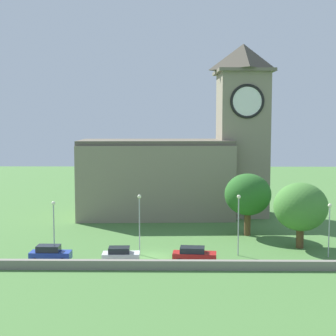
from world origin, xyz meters
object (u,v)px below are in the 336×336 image
streetlamp_central (139,215)px  car_red (194,254)px  streetlamp_east_end (329,221)px  church (183,163)px  tree_by_tower (301,207)px  car_blue (50,254)px  car_white (121,255)px  streetlamp_east_mid (239,215)px  tree_churchyard (248,195)px  streetlamp_west_mid (54,219)px

streetlamp_central → car_red: bearing=-25.2°
streetlamp_east_end → church: bearing=122.7°
tree_by_tower → car_blue: bearing=-167.1°
car_white → car_blue: bearing=179.7°
car_blue → car_white: size_ratio=1.08×
car_white → church: bearing=75.5°
church → car_blue: (-14.92, -27.69, -7.73)m
streetlamp_central → streetlamp_east_mid: (11.34, -0.14, 0.01)m
church → tree_churchyard: 17.13m
church → tree_by_tower: (13.98, -21.08, -3.64)m
car_blue → car_white: bearing=-0.3°
church → streetlamp_west_mid: 29.41m
car_blue → tree_churchyard: size_ratio=0.53×
streetlamp_east_mid → streetlamp_east_end: 10.21m
church → tree_churchyard: size_ratio=3.71×
streetlamp_east_mid → tree_churchyard: 10.51m
car_blue → streetlamp_east_mid: bearing=8.2°
streetlamp_east_end → tree_by_tower: size_ratio=0.77×
car_blue → tree_churchyard: tree_churchyard is taller
streetlamp_west_mid → streetlamp_east_end: size_ratio=1.02×
streetlamp_west_mid → streetlamp_east_mid: streetlamp_east_mid is taller
streetlamp_west_mid → car_blue: bearing=-85.2°
car_blue → streetlamp_central: streetlamp_central is taller
streetlamp_central → streetlamp_east_mid: streetlamp_east_mid is taller
car_blue → tree_churchyard: 27.31m
car_white → tree_churchyard: tree_churchyard is taller
car_red → streetlamp_west_mid: streetlamp_west_mid is taller
streetlamp_central → tree_by_tower: size_ratio=0.88×
streetlamp_west_mid → tree_churchyard: tree_churchyard is taller
streetlamp_central → streetlamp_west_mid: bearing=-178.3°
streetlamp_west_mid → tree_churchyard: size_ratio=0.75×
car_white → tree_churchyard: 21.10m
tree_churchyard → church: bearing=120.5°
tree_by_tower → car_red: bearing=-154.3°
streetlamp_central → streetlamp_east_end: streetlamp_central is taller
streetlamp_east_mid → tree_by_tower: (7.98, 3.58, 0.34)m
car_blue → car_red: car_blue is taller
streetlamp_west_mid → tree_by_tower: tree_by_tower is taller
car_white → tree_by_tower: tree_by_tower is taller
streetlamp_central → tree_by_tower: bearing=10.1°
car_red → streetlamp_central: streetlamp_central is taller
car_white → tree_churchyard: size_ratio=0.49×
streetlamp_west_mid → streetlamp_central: size_ratio=0.89×
church → car_blue: bearing=-118.3°
church → car_red: 28.52m
car_white → tree_churchyard: bearing=40.0°
streetlamp_central → tree_churchyard: size_ratio=0.84×
streetlamp_west_mid → church: bearing=58.6°
car_white → streetlamp_east_end: bearing=6.1°
car_white → car_red: 8.02m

